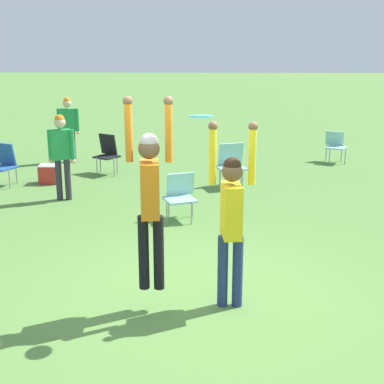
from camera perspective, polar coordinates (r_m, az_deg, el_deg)
name	(u,v)px	position (r m, az deg, el deg)	size (l,w,h in m)	color
ground_plane	(198,297)	(6.55, 0.59, -11.16)	(120.00, 120.00, 0.00)	#56843D
person_jumping	(150,190)	(5.81, -4.52, 0.18)	(0.53, 0.40, 2.17)	black
person_defending	(231,212)	(5.95, 4.22, -2.12)	(0.53, 0.40, 2.15)	navy
frisbee	(201,116)	(5.50, 0.97, 8.09)	(0.25, 0.25, 0.03)	#2D9EDB
camping_chair_0	(231,162)	(11.53, 4.18, 3.20)	(0.71, 0.77, 0.92)	gray
camping_chair_1	(180,193)	(9.29, -1.27, -0.14)	(0.64, 0.69, 0.80)	gray
camping_chair_2	(335,144)	(14.47, 15.06, 4.95)	(0.63, 0.68, 0.80)	gray
camping_chair_3	(107,151)	(12.83, -9.02, 4.32)	(0.66, 0.72, 0.93)	gray
camping_chair_4	(4,162)	(12.32, -19.44, 3.06)	(0.67, 0.73, 0.90)	gray
person_spectator_near	(61,150)	(10.65, -13.76, 4.42)	(0.54, 0.37, 1.68)	#2D2D38
person_spectator_far	(68,124)	(14.28, -13.06, 7.13)	(0.60, 0.36, 1.69)	#4C4C51
cooler_box	(50,174)	(12.24, -14.92, 1.88)	(0.44, 0.35, 0.41)	red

